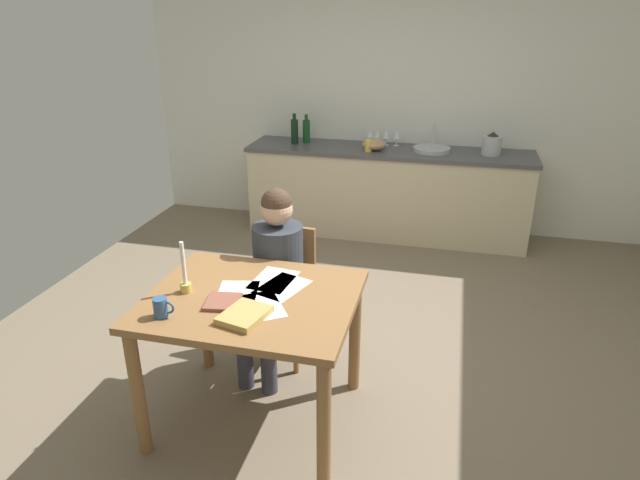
# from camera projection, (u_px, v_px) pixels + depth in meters

# --- Properties ---
(ground_plane) EXTENTS (5.20, 5.20, 0.04)m
(ground_plane) POSITION_uv_depth(u_px,v_px,m) (341.00, 353.00, 3.85)
(ground_plane) COLOR #7A6B56
(wall_back) EXTENTS (5.20, 0.12, 2.60)m
(wall_back) POSITION_uv_depth(u_px,v_px,m) (395.00, 102.00, 5.66)
(wall_back) COLOR silver
(wall_back) RESTS_ON ground
(kitchen_counter) EXTENTS (2.83, 0.64, 0.90)m
(kitchen_counter) POSITION_uv_depth(u_px,v_px,m) (387.00, 192.00, 5.67)
(kitchen_counter) COLOR beige
(kitchen_counter) RESTS_ON ground
(dining_table) EXTENTS (1.10, 0.92, 0.79)m
(dining_table) POSITION_uv_depth(u_px,v_px,m) (253.00, 317.00, 2.97)
(dining_table) COLOR olive
(dining_table) RESTS_ON ground
(chair_at_table) EXTENTS (0.43, 0.43, 0.88)m
(chair_at_table) POSITION_uv_depth(u_px,v_px,m) (284.00, 286.00, 3.68)
(chair_at_table) COLOR olive
(chair_at_table) RESTS_ON ground
(person_seated) EXTENTS (0.35, 0.61, 1.19)m
(person_seated) POSITION_uv_depth(u_px,v_px,m) (274.00, 270.00, 3.47)
(person_seated) COLOR #333842
(person_seated) RESTS_ON ground
(coffee_mug) EXTENTS (0.11, 0.07, 0.10)m
(coffee_mug) POSITION_uv_depth(u_px,v_px,m) (161.00, 307.00, 2.71)
(coffee_mug) COLOR #33598C
(coffee_mug) RESTS_ON dining_table
(candlestick) EXTENTS (0.06, 0.06, 0.29)m
(candlestick) POSITION_uv_depth(u_px,v_px,m) (185.00, 278.00, 2.94)
(candlestick) COLOR gold
(candlestick) RESTS_ON dining_table
(book_magazine) EXTENTS (0.20, 0.21, 0.02)m
(book_magazine) POSITION_uv_depth(u_px,v_px,m) (223.00, 302.00, 2.85)
(book_magazine) COLOR brown
(book_magazine) RESTS_ON dining_table
(book_cookery) EXTENTS (0.25, 0.28, 0.03)m
(book_cookery) POSITION_uv_depth(u_px,v_px,m) (245.00, 315.00, 2.71)
(book_cookery) COLOR tan
(book_cookery) RESTS_ON dining_table
(paper_letter) EXTENTS (0.24, 0.32, 0.00)m
(paper_letter) POSITION_uv_depth(u_px,v_px,m) (273.00, 280.00, 3.09)
(paper_letter) COLOR white
(paper_letter) RESTS_ON dining_table
(paper_bill) EXTENTS (0.29, 0.35, 0.00)m
(paper_bill) POSITION_uv_depth(u_px,v_px,m) (282.00, 287.00, 3.02)
(paper_bill) COLOR white
(paper_bill) RESTS_ON dining_table
(paper_envelope) EXTENTS (0.34, 0.36, 0.00)m
(paper_envelope) POSITION_uv_depth(u_px,v_px,m) (260.00, 306.00, 2.82)
(paper_envelope) COLOR white
(paper_envelope) RESTS_ON dining_table
(paper_receipt) EXTENTS (0.27, 0.34, 0.00)m
(paper_receipt) POSITION_uv_depth(u_px,v_px,m) (237.00, 294.00, 2.95)
(paper_receipt) COLOR white
(paper_receipt) RESTS_ON dining_table
(sink_unit) EXTENTS (0.36, 0.36, 0.24)m
(sink_unit) POSITION_uv_depth(u_px,v_px,m) (432.00, 149.00, 5.40)
(sink_unit) COLOR #B2B7BC
(sink_unit) RESTS_ON kitchen_counter
(bottle_oil) EXTENTS (0.07, 0.07, 0.31)m
(bottle_oil) POSITION_uv_depth(u_px,v_px,m) (295.00, 131.00, 5.66)
(bottle_oil) COLOR black
(bottle_oil) RESTS_ON kitchen_counter
(bottle_vinegar) EXTENTS (0.07, 0.07, 0.29)m
(bottle_vinegar) POSITION_uv_depth(u_px,v_px,m) (306.00, 131.00, 5.71)
(bottle_vinegar) COLOR #194C23
(bottle_vinegar) RESTS_ON kitchen_counter
(mixing_bowl) EXTENTS (0.24, 0.24, 0.11)m
(mixing_bowl) POSITION_uv_depth(u_px,v_px,m) (374.00, 144.00, 5.44)
(mixing_bowl) COLOR tan
(mixing_bowl) RESTS_ON kitchen_counter
(stovetop_kettle) EXTENTS (0.18, 0.18, 0.22)m
(stovetop_kettle) POSITION_uv_depth(u_px,v_px,m) (492.00, 145.00, 5.24)
(stovetop_kettle) COLOR #B7BABF
(stovetop_kettle) RESTS_ON kitchen_counter
(wine_glass_near_sink) EXTENTS (0.07, 0.07, 0.15)m
(wine_glass_near_sink) POSITION_uv_depth(u_px,v_px,m) (397.00, 135.00, 5.57)
(wine_glass_near_sink) COLOR silver
(wine_glass_near_sink) RESTS_ON kitchen_counter
(wine_glass_by_kettle) EXTENTS (0.07, 0.07, 0.15)m
(wine_glass_by_kettle) POSITION_uv_depth(u_px,v_px,m) (386.00, 135.00, 5.60)
(wine_glass_by_kettle) COLOR silver
(wine_glass_by_kettle) RESTS_ON kitchen_counter
(wine_glass_back_left) EXTENTS (0.07, 0.07, 0.15)m
(wine_glass_back_left) POSITION_uv_depth(u_px,v_px,m) (377.00, 134.00, 5.62)
(wine_glass_back_left) COLOR silver
(wine_glass_back_left) RESTS_ON kitchen_counter
(wine_glass_back_right) EXTENTS (0.07, 0.07, 0.15)m
(wine_glass_back_right) POSITION_uv_depth(u_px,v_px,m) (370.00, 134.00, 5.63)
(wine_glass_back_right) COLOR silver
(wine_glass_back_right) RESTS_ON kitchen_counter
(teacup_on_counter) EXTENTS (0.11, 0.07, 0.11)m
(teacup_on_counter) POSITION_uv_depth(u_px,v_px,m) (369.00, 146.00, 5.38)
(teacup_on_counter) COLOR #F2CC4C
(teacup_on_counter) RESTS_ON kitchen_counter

